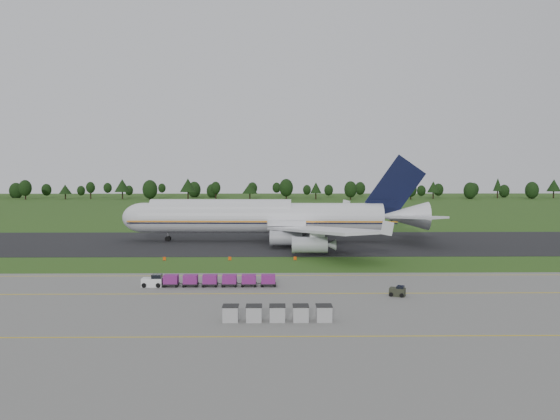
{
  "coord_description": "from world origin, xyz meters",
  "views": [
    {
      "loc": [
        3.85,
        -89.87,
        15.39
      ],
      "look_at": [
        5.07,
        2.0,
        8.96
      ],
      "focal_mm": 35.0,
      "sensor_mm": 36.0,
      "label": 1
    }
  ],
  "objects_px": {
    "baggage_train": "(207,280)",
    "uld_row": "(277,313)",
    "aircraft": "(268,217)",
    "edge_markers": "(230,259)",
    "utility_cart": "(397,292)"
  },
  "relations": [
    {
      "from": "baggage_train",
      "to": "uld_row",
      "type": "height_order",
      "value": "uld_row"
    },
    {
      "from": "utility_cart",
      "to": "edge_markers",
      "type": "xyz_separation_m",
      "value": [
        -22.9,
        28.11,
        -0.29
      ]
    },
    {
      "from": "utility_cart",
      "to": "uld_row",
      "type": "bearing_deg",
      "value": -143.38
    },
    {
      "from": "aircraft",
      "to": "edge_markers",
      "type": "bearing_deg",
      "value": -104.13
    },
    {
      "from": "aircraft",
      "to": "edge_markers",
      "type": "relative_size",
      "value": 2.92
    },
    {
      "from": "aircraft",
      "to": "utility_cart",
      "type": "relative_size",
      "value": 31.44
    },
    {
      "from": "aircraft",
      "to": "baggage_train",
      "type": "distance_m",
      "value": 48.35
    },
    {
      "from": "uld_row",
      "to": "baggage_train",
      "type": "bearing_deg",
      "value": 118.3
    },
    {
      "from": "aircraft",
      "to": "baggage_train",
      "type": "relative_size",
      "value": 3.79
    },
    {
      "from": "baggage_train",
      "to": "edge_markers",
      "type": "bearing_deg",
      "value": 86.73
    },
    {
      "from": "baggage_train",
      "to": "uld_row",
      "type": "bearing_deg",
      "value": -61.7
    },
    {
      "from": "utility_cart",
      "to": "baggage_train",
      "type": "bearing_deg",
      "value": 165.96
    },
    {
      "from": "uld_row",
      "to": "edge_markers",
      "type": "distance_m",
      "value": 40.02
    },
    {
      "from": "baggage_train",
      "to": "uld_row",
      "type": "distance_m",
      "value": 19.47
    },
    {
      "from": "aircraft",
      "to": "edge_markers",
      "type": "xyz_separation_m",
      "value": [
        -6.4,
        -25.44,
        -5.2
      ]
    }
  ]
}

